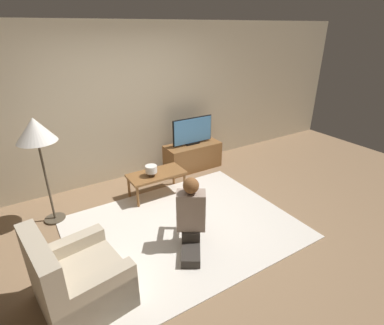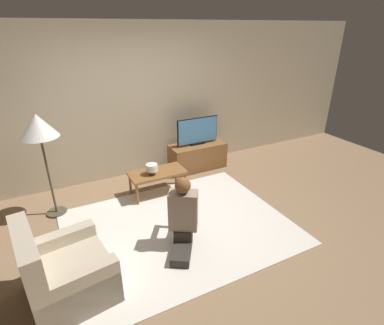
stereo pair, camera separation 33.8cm
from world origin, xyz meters
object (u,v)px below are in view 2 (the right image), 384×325
at_px(floor_lamp, 38,129).
at_px(person_kneeling, 183,214).
at_px(armchair, 65,274).
at_px(table_lamp, 152,168).
at_px(tv, 198,131).
at_px(coffee_table, 157,174).

relative_size(floor_lamp, person_kneeling, 1.59).
xyz_separation_m(armchair, table_lamp, (1.45, 1.45, 0.22)).
xyz_separation_m(tv, armchair, (-2.58, -2.06, -0.46)).
xyz_separation_m(coffee_table, table_lamp, (-0.10, -0.04, 0.15)).
bearing_deg(person_kneeling, tv, -89.95).
xyz_separation_m(tv, floor_lamp, (-2.56, -0.43, 0.54)).
xyz_separation_m(coffee_table, person_kneeling, (-0.19, -1.34, 0.12)).
bearing_deg(table_lamp, coffee_table, 21.96).
relative_size(coffee_table, armchair, 0.97).
distance_m(tv, table_lamp, 1.31).
height_order(floor_lamp, table_lamp, floor_lamp).
bearing_deg(armchair, floor_lamp, -8.84).
distance_m(armchair, table_lamp, 2.07).
xyz_separation_m(floor_lamp, armchair, (-0.02, -1.64, -1.01)).
height_order(person_kneeling, table_lamp, person_kneeling).
relative_size(coffee_table, table_lamp, 4.93).
xyz_separation_m(floor_lamp, table_lamp, (1.43, -0.19, -0.79)).
relative_size(armchair, person_kneeling, 0.97).
bearing_deg(floor_lamp, person_kneeling, -47.92).
xyz_separation_m(person_kneeling, table_lamp, (0.09, 1.30, 0.03)).
relative_size(person_kneeling, table_lamp, 5.20).
height_order(floor_lamp, person_kneeling, floor_lamp).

